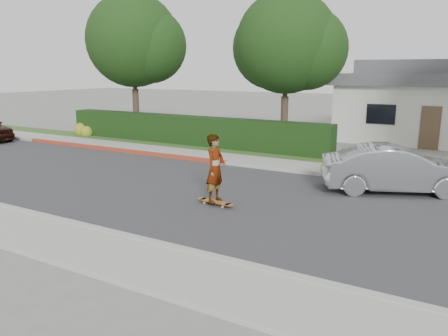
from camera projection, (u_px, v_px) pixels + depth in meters
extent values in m
plane|color=slate|center=(142.00, 184.00, 14.82)|extent=(120.00, 120.00, 0.00)
cube|color=#2D2D30|center=(142.00, 184.00, 14.82)|extent=(60.00, 8.00, 0.01)
cube|color=#9E9E99|center=(38.00, 216.00, 11.33)|extent=(60.00, 0.20, 0.15)
cube|color=gray|center=(7.00, 227.00, 10.57)|extent=(60.00, 1.60, 0.12)
cube|color=#9E9E99|center=(206.00, 160.00, 18.28)|extent=(60.00, 0.20, 0.15)
cube|color=maroon|center=(116.00, 150.00, 20.69)|extent=(12.00, 0.21, 0.15)
cube|color=gray|center=(217.00, 157.00, 19.04)|extent=(60.00, 1.60, 0.12)
cube|color=#2D4C1E|center=(234.00, 152.00, 20.40)|extent=(60.00, 1.60, 0.10)
cube|color=black|center=(188.00, 131.00, 22.20)|extent=(15.00, 1.00, 1.50)
sphere|color=#2D4C19|center=(82.00, 130.00, 25.43)|extent=(0.90, 0.90, 0.90)
sphere|color=#2D4C19|center=(87.00, 132.00, 24.98)|extent=(0.70, 0.70, 0.70)
cylinder|color=#33261C|center=(136.00, 113.00, 25.35)|extent=(0.36, 0.36, 2.70)
cylinder|color=#33261C|center=(135.00, 77.00, 24.90)|extent=(0.24, 0.24, 2.25)
sphere|color=black|center=(133.00, 40.00, 24.46)|extent=(5.20, 5.20, 5.20)
sphere|color=black|center=(127.00, 45.00, 25.23)|extent=(4.42, 4.42, 4.42)
sphere|color=black|center=(149.00, 46.00, 24.34)|extent=(4.16, 4.16, 4.16)
cylinder|color=#33261C|center=(284.00, 122.00, 21.45)|extent=(0.36, 0.36, 2.52)
cylinder|color=#33261C|center=(285.00, 83.00, 21.03)|extent=(0.24, 0.24, 2.10)
sphere|color=black|center=(287.00, 43.00, 20.62)|extent=(4.80, 4.80, 4.80)
sphere|color=black|center=(274.00, 48.00, 21.38)|extent=(4.08, 4.08, 4.08)
sphere|color=black|center=(307.00, 49.00, 20.50)|extent=(3.84, 3.84, 3.84)
cube|color=beige|center=(441.00, 112.00, 24.19)|extent=(10.00, 8.00, 3.00)
cube|color=#4C4C51|center=(445.00, 79.00, 23.79)|extent=(10.60, 8.60, 0.60)
cube|color=#4C4C51|center=(446.00, 68.00, 23.66)|extent=(8.40, 6.40, 0.80)
cube|color=black|center=(381.00, 114.00, 21.97)|extent=(1.40, 0.06, 1.00)
cube|color=brown|center=(430.00, 128.00, 20.97)|extent=(0.90, 0.06, 2.10)
cylinder|color=orange|center=(204.00, 203.00, 12.55)|extent=(0.07, 0.05, 0.07)
cylinder|color=orange|center=(208.00, 201.00, 12.70)|extent=(0.07, 0.05, 0.07)
cylinder|color=orange|center=(223.00, 207.00, 12.17)|extent=(0.07, 0.05, 0.07)
cylinder|color=orange|center=(227.00, 205.00, 12.32)|extent=(0.07, 0.05, 0.07)
cube|color=silver|center=(206.00, 200.00, 12.62)|extent=(0.08, 0.20, 0.03)
cube|color=silver|center=(225.00, 205.00, 12.23)|extent=(0.08, 0.20, 0.03)
cube|color=brown|center=(215.00, 202.00, 12.42)|extent=(1.01, 0.36, 0.02)
cylinder|color=brown|center=(202.00, 199.00, 12.71)|extent=(0.27, 0.27, 0.02)
cylinder|color=brown|center=(229.00, 205.00, 12.13)|extent=(0.27, 0.27, 0.02)
imported|color=white|center=(215.00, 168.00, 12.20)|extent=(0.46, 0.70, 1.93)
imported|color=#A2A5A9|center=(396.00, 169.00, 13.67)|extent=(4.75, 3.21, 1.48)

